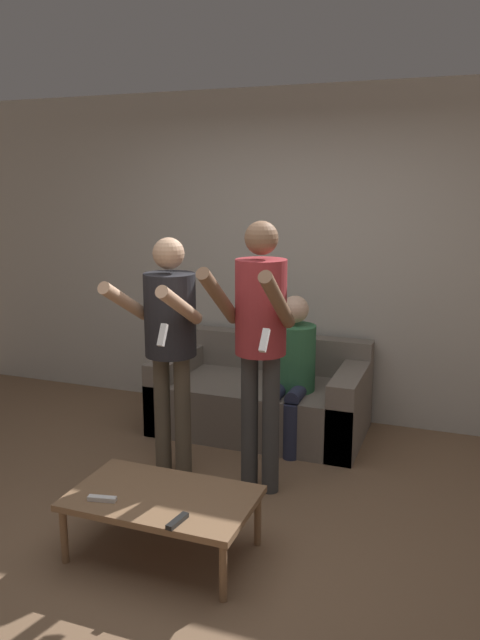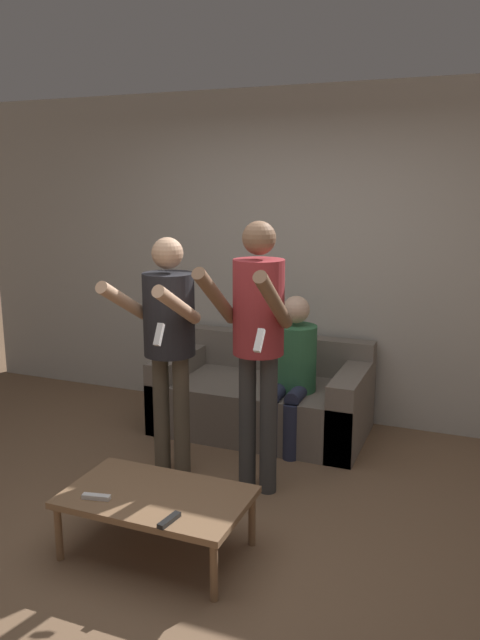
% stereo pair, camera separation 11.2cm
% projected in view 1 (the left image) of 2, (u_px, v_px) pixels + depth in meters
% --- Properties ---
extents(ground_plane, '(14.00, 14.00, 0.00)m').
position_uv_depth(ground_plane, '(197.00, 539.00, 3.49)').
color(ground_plane, brown).
extents(wall_back, '(6.40, 0.06, 2.70)m').
position_uv_depth(wall_back, '(301.00, 257.00, 5.14)').
color(wall_back, '#B7B2A8').
rests_on(wall_back, ground_plane).
extents(couch, '(1.64, 0.88, 0.72)m').
position_uv_depth(couch, '(262.00, 398.00, 5.00)').
color(couch, slate).
rests_on(couch, ground_plane).
extents(person_standing_left, '(0.46, 0.68, 1.62)m').
position_uv_depth(person_standing_left, '(169.00, 331.00, 4.04)').
color(person_standing_left, brown).
rests_on(person_standing_left, ground_plane).
extents(person_standing_right, '(0.44, 0.68, 1.73)m').
position_uv_depth(person_standing_right, '(260.00, 328.00, 3.82)').
color(person_standing_right, '#383838').
rests_on(person_standing_right, ground_plane).
extents(person_seated, '(0.32, 0.54, 1.14)m').
position_uv_depth(person_seated, '(292.00, 365.00, 4.65)').
color(person_seated, '#282D47').
rests_on(person_seated, ground_plane).
extents(coffee_table, '(0.97, 0.59, 0.34)m').
position_uv_depth(coffee_table, '(162.00, 501.00, 3.30)').
color(coffee_table, '#846042').
rests_on(coffee_table, ground_plane).
extents(remote_near, '(0.06, 0.15, 0.02)m').
position_uv_depth(remote_near, '(177.00, 521.00, 3.01)').
color(remote_near, black).
rests_on(remote_near, coffee_table).
extents(remote_far, '(0.15, 0.07, 0.02)m').
position_uv_depth(remote_far, '(102.00, 499.00, 3.23)').
color(remote_far, white).
rests_on(remote_far, coffee_table).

